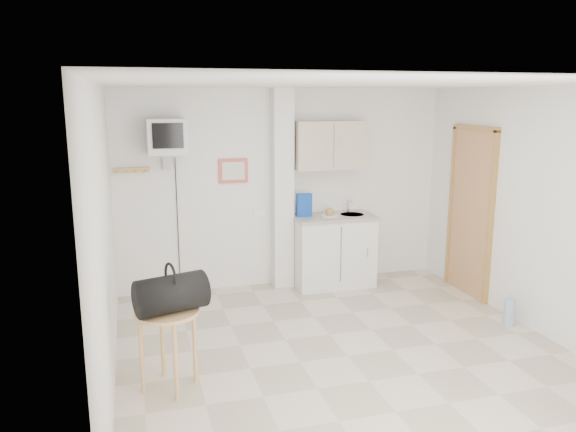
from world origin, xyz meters
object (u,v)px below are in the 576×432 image
object	(u,v)px
round_table	(167,324)
crt_television	(167,138)
water_bottle	(509,312)
duffel_bag	(171,294)

from	to	relation	value
round_table	crt_television	bearing A→B (deg)	84.70
water_bottle	crt_television	bearing A→B (deg)	151.78
crt_television	duffel_bag	distance (m)	2.47
water_bottle	duffel_bag	bearing A→B (deg)	-173.66
round_table	water_bottle	world-z (taller)	round_table
water_bottle	round_table	bearing A→B (deg)	-174.47
crt_television	duffel_bag	size ratio (longest dim) A/B	3.44
round_table	water_bottle	size ratio (longest dim) A/B	2.04
duffel_bag	water_bottle	xyz separation A→B (m)	(3.54, 0.39, -0.69)
duffel_bag	water_bottle	size ratio (longest dim) A/B	1.87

